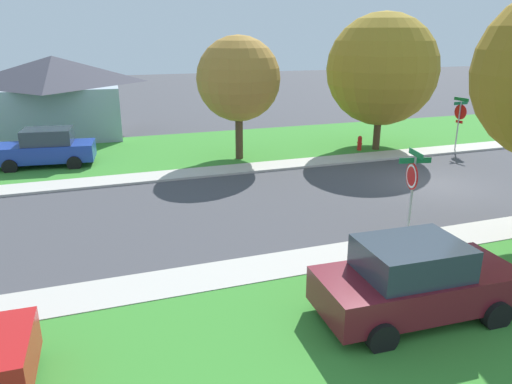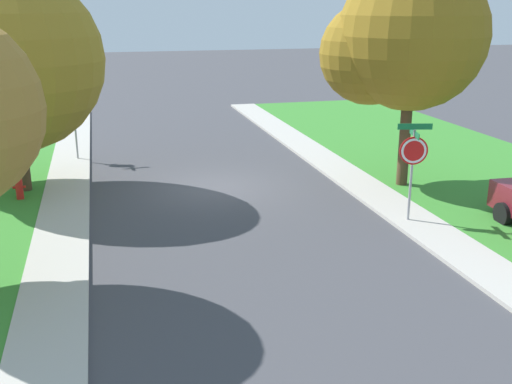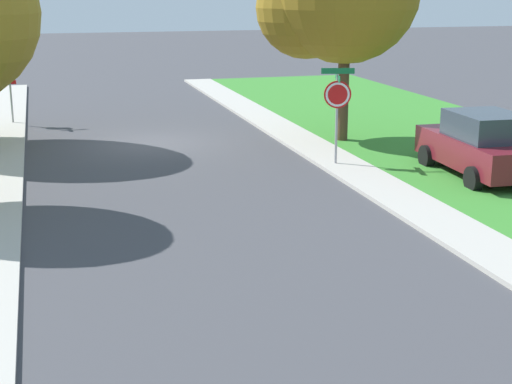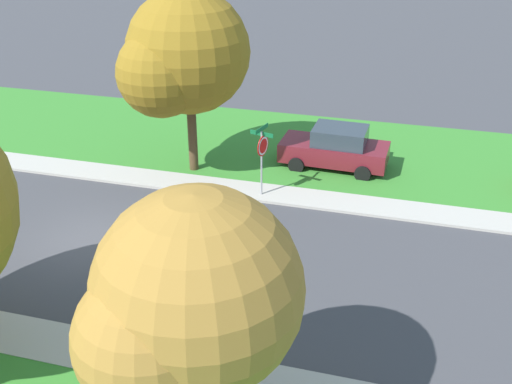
% 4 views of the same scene
% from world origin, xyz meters
% --- Properties ---
extents(ground_plane, '(120.00, 120.00, 0.00)m').
position_xyz_m(ground_plane, '(0.00, 0.00, 0.00)').
color(ground_plane, '#424247').
extents(sidewalk_west, '(1.40, 56.00, 0.10)m').
position_xyz_m(sidewalk_west, '(-4.70, 12.00, 0.05)').
color(sidewalk_west, '#B7B2A8').
rests_on(sidewalk_west, ground).
extents(stop_sign_near_corner, '(0.92, 0.92, 2.77)m').
position_xyz_m(stop_sign_near_corner, '(4.44, -4.85, 1.88)').
color(stop_sign_near_corner, '#9E9EA3').
rests_on(stop_sign_near_corner, ground).
extents(stop_sign_far_corner, '(0.90, 0.90, 2.77)m').
position_xyz_m(stop_sign_far_corner, '(-4.49, 4.64, 1.89)').
color(stop_sign_far_corner, '#9E9EA3').
rests_on(stop_sign_far_corner, ground).
extents(car_maroon_kerbside_mid, '(2.18, 4.37, 1.76)m').
position_xyz_m(car_maroon_kerbside_mid, '(-7.74, 6.85, 0.87)').
color(car_maroon_kerbside_mid, maroon).
rests_on(car_maroon_kerbside_mid, ground).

